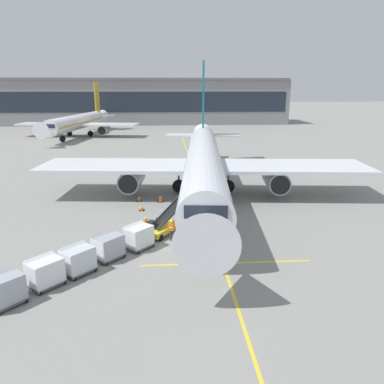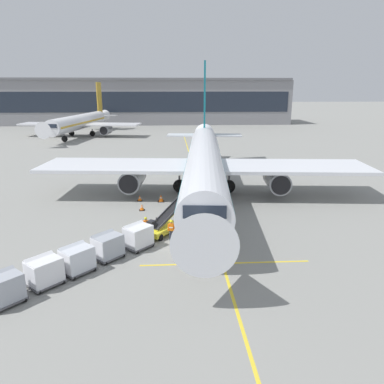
{
  "view_description": "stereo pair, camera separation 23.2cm",
  "coord_description": "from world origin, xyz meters",
  "px_view_note": "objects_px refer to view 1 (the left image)",
  "views": [
    {
      "loc": [
        -0.58,
        -27.14,
        11.95
      ],
      "look_at": [
        1.47,
        3.7,
        3.2
      ],
      "focal_mm": 34.55,
      "sensor_mm": 36.0,
      "label": 1
    },
    {
      "loc": [
        -0.35,
        -27.16,
        11.95
      ],
      "look_at": [
        1.47,
        3.7,
        3.2
      ],
      "focal_mm": 34.55,
      "sensor_mm": 36.0,
      "label": 2
    }
  ],
  "objects_px": {
    "ground_crew_by_carts": "(171,229)",
    "safety_cone_nose_mark": "(160,198)",
    "ground_crew_by_loader": "(146,226)",
    "safety_cone_wingtip": "(139,198)",
    "baggage_cart_lead": "(138,236)",
    "distant_airplane": "(78,122)",
    "baggage_cart_fifth": "(4,289)",
    "safety_cone_engine_keepout": "(142,208)",
    "baggage_cart_fourth": "(45,271)",
    "belt_loader": "(164,224)",
    "parked_airplane": "(204,162)",
    "baggage_cart_third": "(77,259)",
    "baggage_cart_second": "(108,246)"
  },
  "relations": [
    {
      "from": "baggage_cart_fifth",
      "to": "safety_cone_wingtip",
      "type": "height_order",
      "value": "baggage_cart_fifth"
    },
    {
      "from": "baggage_cart_fourth",
      "to": "safety_cone_wingtip",
      "type": "xyz_separation_m",
      "value": [
        4.54,
        17.71,
        -0.7
      ]
    },
    {
      "from": "baggage_cart_second",
      "to": "distant_airplane",
      "type": "distance_m",
      "value": 73.16
    },
    {
      "from": "safety_cone_engine_keepout",
      "to": "distant_airplane",
      "type": "distance_m",
      "value": 63.26
    },
    {
      "from": "baggage_cart_third",
      "to": "safety_cone_nose_mark",
      "type": "bearing_deg",
      "value": 71.58
    },
    {
      "from": "belt_loader",
      "to": "baggage_cart_fourth",
      "type": "distance_m",
      "value": 10.99
    },
    {
      "from": "belt_loader",
      "to": "safety_cone_wingtip",
      "type": "bearing_deg",
      "value": 106.17
    },
    {
      "from": "safety_cone_wingtip",
      "to": "safety_cone_nose_mark",
      "type": "distance_m",
      "value": 2.36
    },
    {
      "from": "baggage_cart_third",
      "to": "baggage_cart_fourth",
      "type": "distance_m",
      "value": 2.28
    },
    {
      "from": "ground_crew_by_carts",
      "to": "safety_cone_nose_mark",
      "type": "xyz_separation_m",
      "value": [
        -1.07,
        10.69,
        -0.62
      ]
    },
    {
      "from": "ground_crew_by_loader",
      "to": "distant_airplane",
      "type": "bearing_deg",
      "value": 107.05
    },
    {
      "from": "parked_airplane",
      "to": "baggage_cart_fourth",
      "type": "distance_m",
      "value": 23.08
    },
    {
      "from": "belt_loader",
      "to": "ground_crew_by_carts",
      "type": "bearing_deg",
      "value": -68.07
    },
    {
      "from": "baggage_cart_lead",
      "to": "distant_airplane",
      "type": "height_order",
      "value": "distant_airplane"
    },
    {
      "from": "ground_crew_by_carts",
      "to": "safety_cone_engine_keepout",
      "type": "bearing_deg",
      "value": 110.54
    },
    {
      "from": "baggage_cart_second",
      "to": "safety_cone_engine_keepout",
      "type": "xyz_separation_m",
      "value": [
        1.68,
        10.83,
        -0.7
      ]
    },
    {
      "from": "safety_cone_wingtip",
      "to": "parked_airplane",
      "type": "bearing_deg",
      "value": 14.91
    },
    {
      "from": "baggage_cart_fourth",
      "to": "safety_cone_engine_keepout",
      "type": "xyz_separation_m",
      "value": [
        5.0,
        14.44,
        -0.7
      ]
    },
    {
      "from": "belt_loader",
      "to": "ground_crew_by_loader",
      "type": "distance_m",
      "value": 1.63
    },
    {
      "from": "baggage_cart_third",
      "to": "baggage_cart_fifth",
      "type": "relative_size",
      "value": 1.0
    },
    {
      "from": "distant_airplane",
      "to": "safety_cone_nose_mark",
      "type": "bearing_deg",
      "value": -69.34
    },
    {
      "from": "baggage_cart_lead",
      "to": "baggage_cart_third",
      "type": "distance_m",
      "value": 5.27
    },
    {
      "from": "baggage_cart_fifth",
      "to": "distant_airplane",
      "type": "height_order",
      "value": "distant_airplane"
    },
    {
      "from": "ground_crew_by_loader",
      "to": "belt_loader",
      "type": "bearing_deg",
      "value": 26.83
    },
    {
      "from": "parked_airplane",
      "to": "ground_crew_by_carts",
      "type": "xyz_separation_m",
      "value": [
        -3.85,
        -13.0,
        -2.88
      ]
    },
    {
      "from": "baggage_cart_second",
      "to": "baggage_cart_third",
      "type": "distance_m",
      "value": 2.63
    },
    {
      "from": "parked_airplane",
      "to": "belt_loader",
      "type": "height_order",
      "value": "parked_airplane"
    },
    {
      "from": "belt_loader",
      "to": "parked_airplane",
      "type": "bearing_deg",
      "value": 68.54
    },
    {
      "from": "belt_loader",
      "to": "baggage_cart_fourth",
      "type": "xyz_separation_m",
      "value": [
        -7.29,
        -8.22,
        0.18
      ]
    },
    {
      "from": "baggage_cart_lead",
      "to": "baggage_cart_fifth",
      "type": "bearing_deg",
      "value": -133.94
    },
    {
      "from": "ground_crew_by_loader",
      "to": "safety_cone_nose_mark",
      "type": "relative_size",
      "value": 2.25
    },
    {
      "from": "safety_cone_wingtip",
      "to": "distant_airplane",
      "type": "distance_m",
      "value": 60.02
    },
    {
      "from": "baggage_cart_second",
      "to": "baggage_cart_fifth",
      "type": "xyz_separation_m",
      "value": [
        -4.98,
        -5.57,
        0.0
      ]
    },
    {
      "from": "parked_airplane",
      "to": "baggage_cart_third",
      "type": "distance_m",
      "value": 20.89
    },
    {
      "from": "parked_airplane",
      "to": "belt_loader",
      "type": "xyz_separation_m",
      "value": [
        -4.49,
        -11.41,
        -3.06
      ]
    },
    {
      "from": "baggage_cart_fifth",
      "to": "safety_cone_engine_keepout",
      "type": "xyz_separation_m",
      "value": [
        6.66,
        16.4,
        -0.7
      ]
    },
    {
      "from": "belt_loader",
      "to": "ground_crew_by_loader",
      "type": "height_order",
      "value": "belt_loader"
    },
    {
      "from": "baggage_cart_third",
      "to": "safety_cone_wingtip",
      "type": "bearing_deg",
      "value": 79.75
    },
    {
      "from": "baggage_cart_lead",
      "to": "safety_cone_engine_keepout",
      "type": "height_order",
      "value": "baggage_cart_lead"
    },
    {
      "from": "belt_loader",
      "to": "baggage_cart_third",
      "type": "height_order",
      "value": "belt_loader"
    },
    {
      "from": "ground_crew_by_loader",
      "to": "safety_cone_nose_mark",
      "type": "height_order",
      "value": "ground_crew_by_loader"
    },
    {
      "from": "safety_cone_nose_mark",
      "to": "baggage_cart_third",
      "type": "bearing_deg",
      "value": -108.42
    },
    {
      "from": "baggage_cart_fourth",
      "to": "safety_cone_nose_mark",
      "type": "bearing_deg",
      "value": 68.39
    },
    {
      "from": "baggage_cart_lead",
      "to": "baggage_cart_second",
      "type": "bearing_deg",
      "value": -139.93
    },
    {
      "from": "baggage_cart_second",
      "to": "ground_crew_by_loader",
      "type": "height_order",
      "value": "baggage_cart_second"
    },
    {
      "from": "ground_crew_by_loader",
      "to": "safety_cone_wingtip",
      "type": "bearing_deg",
      "value": 97.28
    },
    {
      "from": "baggage_cart_second",
      "to": "safety_cone_wingtip",
      "type": "height_order",
      "value": "baggage_cart_second"
    },
    {
      "from": "safety_cone_engine_keepout",
      "to": "safety_cone_nose_mark",
      "type": "bearing_deg",
      "value": 57.17
    },
    {
      "from": "baggage_cart_fifth",
      "to": "ground_crew_by_loader",
      "type": "bearing_deg",
      "value": 51.54
    },
    {
      "from": "ground_crew_by_carts",
      "to": "baggage_cart_lead",
      "type": "bearing_deg",
      "value": -152.98
    }
  ]
}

